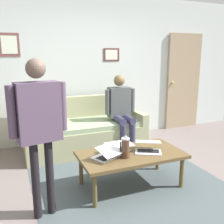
{
  "coord_description": "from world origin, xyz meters",
  "views": [
    {
      "loc": [
        1.41,
        2.5,
        1.63
      ],
      "look_at": [
        0.03,
        -0.86,
        0.8
      ],
      "focal_mm": 41.01,
      "sensor_mm": 36.0,
      "label": 1
    }
  ],
  "objects_px": {
    "person_standing": "(39,119)",
    "french_press": "(125,148)",
    "laptop_right": "(108,154)",
    "person_seated": "(121,108)",
    "laptop_center": "(117,148)",
    "coffee_table": "(131,156)",
    "laptop_left": "(148,148)",
    "interior_door": "(183,82)",
    "couch": "(84,132)"
  },
  "relations": [
    {
      "from": "laptop_left",
      "to": "laptop_right",
      "type": "height_order",
      "value": "laptop_right"
    },
    {
      "from": "couch",
      "to": "laptop_center",
      "type": "relative_size",
      "value": 5.78
    },
    {
      "from": "couch",
      "to": "laptop_right",
      "type": "xyz_separation_m",
      "value": [
        0.14,
        1.51,
        0.18
      ]
    },
    {
      "from": "interior_door",
      "to": "laptop_left",
      "type": "distance_m",
      "value": 2.92
    },
    {
      "from": "person_standing",
      "to": "french_press",
      "type": "bearing_deg",
      "value": -173.89
    },
    {
      "from": "person_seated",
      "to": "couch",
      "type": "bearing_deg",
      "value": -20.72
    },
    {
      "from": "coffee_table",
      "to": "laptop_left",
      "type": "xyz_separation_m",
      "value": [
        -0.22,
        0.04,
        0.08
      ]
    },
    {
      "from": "coffee_table",
      "to": "person_standing",
      "type": "xyz_separation_m",
      "value": [
        1.09,
        0.2,
        0.62
      ]
    },
    {
      "from": "person_standing",
      "to": "laptop_center",
      "type": "bearing_deg",
      "value": -161.4
    },
    {
      "from": "interior_door",
      "to": "coffee_table",
      "type": "height_order",
      "value": "interior_door"
    },
    {
      "from": "couch",
      "to": "person_seated",
      "type": "relative_size",
      "value": 1.57
    },
    {
      "from": "interior_door",
      "to": "laptop_center",
      "type": "xyz_separation_m",
      "value": [
        2.4,
        1.85,
        -0.54
      ]
    },
    {
      "from": "interior_door",
      "to": "person_seated",
      "type": "relative_size",
      "value": 1.6
    },
    {
      "from": "coffee_table",
      "to": "laptop_right",
      "type": "bearing_deg",
      "value": 4.33
    },
    {
      "from": "french_press",
      "to": "person_seated",
      "type": "height_order",
      "value": "person_seated"
    },
    {
      "from": "laptop_right",
      "to": "person_seated",
      "type": "bearing_deg",
      "value": -120.09
    },
    {
      "from": "interior_door",
      "to": "person_seated",
      "type": "xyz_separation_m",
      "value": [
        1.83,
        0.72,
        -0.3
      ]
    },
    {
      "from": "person_seated",
      "to": "french_press",
      "type": "bearing_deg",
      "value": 67.7
    },
    {
      "from": "couch",
      "to": "french_press",
      "type": "height_order",
      "value": "couch"
    },
    {
      "from": "laptop_left",
      "to": "person_standing",
      "type": "relative_size",
      "value": 0.26
    },
    {
      "from": "couch",
      "to": "laptop_center",
      "type": "height_order",
      "value": "couch"
    },
    {
      "from": "laptop_left",
      "to": "french_press",
      "type": "distance_m",
      "value": 0.36
    },
    {
      "from": "person_standing",
      "to": "laptop_left",
      "type": "bearing_deg",
      "value": -172.76
    },
    {
      "from": "laptop_left",
      "to": "laptop_right",
      "type": "xyz_separation_m",
      "value": [
        0.53,
        -0.01,
        0.0
      ]
    },
    {
      "from": "interior_door",
      "to": "french_press",
      "type": "height_order",
      "value": "interior_door"
    },
    {
      "from": "couch",
      "to": "laptop_right",
      "type": "relative_size",
      "value": 4.83
    },
    {
      "from": "coffee_table",
      "to": "interior_door",
      "type": "bearing_deg",
      "value": -138.97
    },
    {
      "from": "couch",
      "to": "laptop_right",
      "type": "height_order",
      "value": "couch"
    },
    {
      "from": "laptop_right",
      "to": "person_standing",
      "type": "xyz_separation_m",
      "value": [
        0.78,
        0.18,
        0.54
      ]
    },
    {
      "from": "french_press",
      "to": "person_seated",
      "type": "bearing_deg",
      "value": -112.3
    },
    {
      "from": "laptop_center",
      "to": "french_press",
      "type": "bearing_deg",
      "value": 93.33
    },
    {
      "from": "french_press",
      "to": "person_seated",
      "type": "xyz_separation_m",
      "value": [
        -0.56,
        -1.35,
        0.17
      ]
    },
    {
      "from": "laptop_center",
      "to": "person_seated",
      "type": "relative_size",
      "value": 0.27
    },
    {
      "from": "french_press",
      "to": "person_standing",
      "type": "distance_m",
      "value": 1.07
    },
    {
      "from": "laptop_right",
      "to": "person_seated",
      "type": "height_order",
      "value": "person_seated"
    },
    {
      "from": "interior_door",
      "to": "couch",
      "type": "distance_m",
      "value": 2.58
    },
    {
      "from": "couch",
      "to": "laptop_center",
      "type": "distance_m",
      "value": 1.38
    },
    {
      "from": "interior_door",
      "to": "person_standing",
      "type": "bearing_deg",
      "value": 32.95
    },
    {
      "from": "couch",
      "to": "coffee_table",
      "type": "xyz_separation_m",
      "value": [
        -0.17,
        1.48,
        0.09
      ]
    },
    {
      "from": "laptop_left",
      "to": "person_seated",
      "type": "distance_m",
      "value": 1.33
    },
    {
      "from": "laptop_left",
      "to": "french_press",
      "type": "xyz_separation_m",
      "value": [
        0.35,
        0.06,
        0.08
      ]
    },
    {
      "from": "laptop_right",
      "to": "person_standing",
      "type": "height_order",
      "value": "person_standing"
    },
    {
      "from": "laptop_left",
      "to": "person_standing",
      "type": "bearing_deg",
      "value": 7.24
    },
    {
      "from": "laptop_left",
      "to": "person_seated",
      "type": "xyz_separation_m",
      "value": [
        -0.21,
        -1.29,
        0.25
      ]
    },
    {
      "from": "couch",
      "to": "laptop_left",
      "type": "xyz_separation_m",
      "value": [
        -0.39,
        1.52,
        0.17
      ]
    },
    {
      "from": "person_standing",
      "to": "person_seated",
      "type": "distance_m",
      "value": 2.12
    },
    {
      "from": "coffee_table",
      "to": "couch",
      "type": "bearing_deg",
      "value": -83.51
    },
    {
      "from": "couch",
      "to": "laptop_left",
      "type": "height_order",
      "value": "couch"
    },
    {
      "from": "interior_door",
      "to": "coffee_table",
      "type": "bearing_deg",
      "value": 41.03
    },
    {
      "from": "french_press",
      "to": "person_seated",
      "type": "relative_size",
      "value": 0.21
    }
  ]
}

